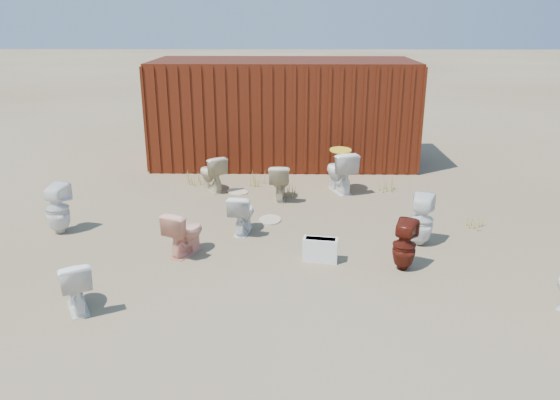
{
  "coord_description": "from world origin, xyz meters",
  "views": [
    {
      "loc": [
        0.15,
        -7.73,
        3.39
      ],
      "look_at": [
        0.0,
        0.6,
        0.55
      ],
      "focal_mm": 35.0,
      "sensor_mm": 36.0,
      "label": 1
    }
  ],
  "objects_px": {
    "loose_tank": "(320,250)",
    "toilet_front_maroon": "(404,245)",
    "toilet_back_beige_left": "(212,173)",
    "toilet_front_pink": "(185,232)",
    "toilet_back_beige_right": "(280,182)",
    "toilet_back_e": "(421,220)",
    "shipping_container": "(283,112)",
    "toilet_back_yellowlid": "(340,171)",
    "toilet_back_a": "(57,209)",
    "toilet_front_a": "(75,284)",
    "toilet_front_c": "(242,213)"
  },
  "relations": [
    {
      "from": "toilet_front_maroon",
      "to": "toilet_front_pink",
      "type": "bearing_deg",
      "value": 19.13
    },
    {
      "from": "toilet_back_e",
      "to": "toilet_front_c",
      "type": "bearing_deg",
      "value": 11.49
    },
    {
      "from": "toilet_front_maroon",
      "to": "toilet_back_a",
      "type": "relative_size",
      "value": 0.87
    },
    {
      "from": "toilet_front_maroon",
      "to": "toilet_back_yellowlid",
      "type": "height_order",
      "value": "toilet_back_yellowlid"
    },
    {
      "from": "toilet_front_maroon",
      "to": "loose_tank",
      "type": "height_order",
      "value": "toilet_front_maroon"
    },
    {
      "from": "toilet_back_a",
      "to": "toilet_back_beige_right",
      "type": "relative_size",
      "value": 1.17
    },
    {
      "from": "toilet_front_c",
      "to": "toilet_back_beige_left",
      "type": "bearing_deg",
      "value": -60.96
    },
    {
      "from": "toilet_front_a",
      "to": "toilet_back_yellowlid",
      "type": "distance_m",
      "value": 5.9
    },
    {
      "from": "toilet_front_pink",
      "to": "toilet_back_e",
      "type": "bearing_deg",
      "value": -147.55
    },
    {
      "from": "toilet_back_beige_left",
      "to": "toilet_back_yellowlid",
      "type": "relative_size",
      "value": 0.86
    },
    {
      "from": "toilet_front_a",
      "to": "toilet_back_e",
      "type": "bearing_deg",
      "value": 176.18
    },
    {
      "from": "toilet_front_a",
      "to": "toilet_back_a",
      "type": "bearing_deg",
      "value": -91.75
    },
    {
      "from": "toilet_front_a",
      "to": "toilet_back_beige_left",
      "type": "bearing_deg",
      "value": -129.68
    },
    {
      "from": "toilet_front_maroon",
      "to": "toilet_back_beige_right",
      "type": "height_order",
      "value": "toilet_front_maroon"
    },
    {
      "from": "toilet_front_pink",
      "to": "toilet_front_c",
      "type": "height_order",
      "value": "toilet_front_pink"
    },
    {
      "from": "toilet_front_a",
      "to": "toilet_back_e",
      "type": "distance_m",
      "value": 5.02
    },
    {
      "from": "toilet_front_maroon",
      "to": "toilet_back_a",
      "type": "xyz_separation_m",
      "value": [
        -5.35,
        1.26,
        0.05
      ]
    },
    {
      "from": "shipping_container",
      "to": "toilet_back_yellowlid",
      "type": "height_order",
      "value": "shipping_container"
    },
    {
      "from": "toilet_back_beige_right",
      "to": "loose_tank",
      "type": "bearing_deg",
      "value": 104.77
    },
    {
      "from": "toilet_back_beige_left",
      "to": "toilet_back_a",
      "type": "bearing_deg",
      "value": 11.9
    },
    {
      "from": "loose_tank",
      "to": "toilet_back_a",
      "type": "bearing_deg",
      "value": 175.8
    },
    {
      "from": "toilet_back_beige_right",
      "to": "loose_tank",
      "type": "distance_m",
      "value": 2.85
    },
    {
      "from": "shipping_container",
      "to": "toilet_back_e",
      "type": "bearing_deg",
      "value": -66.83
    },
    {
      "from": "toilet_back_beige_left",
      "to": "toilet_back_e",
      "type": "xyz_separation_m",
      "value": [
        3.59,
        -2.69,
        0.04
      ]
    },
    {
      "from": "shipping_container",
      "to": "toilet_front_pink",
      "type": "xyz_separation_m",
      "value": [
        -1.39,
        -5.49,
        -0.86
      ]
    },
    {
      "from": "shipping_container",
      "to": "toilet_back_yellowlid",
      "type": "distance_m",
      "value": 2.8
    },
    {
      "from": "toilet_back_beige_left",
      "to": "toilet_back_beige_right",
      "type": "bearing_deg",
      "value": 123.67
    },
    {
      "from": "toilet_front_pink",
      "to": "toilet_front_c",
      "type": "distance_m",
      "value": 1.16
    },
    {
      "from": "toilet_front_maroon",
      "to": "loose_tank",
      "type": "bearing_deg",
      "value": 15.49
    },
    {
      "from": "shipping_container",
      "to": "toilet_back_beige_left",
      "type": "bearing_deg",
      "value": -120.65
    },
    {
      "from": "toilet_front_a",
      "to": "loose_tank",
      "type": "height_order",
      "value": "toilet_front_a"
    },
    {
      "from": "toilet_front_pink",
      "to": "toilet_back_beige_left",
      "type": "bearing_deg",
      "value": -63.56
    },
    {
      "from": "toilet_front_maroon",
      "to": "toilet_back_yellowlid",
      "type": "distance_m",
      "value": 3.58
    },
    {
      "from": "toilet_front_pink",
      "to": "toilet_back_a",
      "type": "distance_m",
      "value": 2.35
    },
    {
      "from": "toilet_back_a",
      "to": "toilet_back_e",
      "type": "xyz_separation_m",
      "value": [
        5.78,
        -0.38,
        -0.01
      ]
    },
    {
      "from": "toilet_front_maroon",
      "to": "toilet_back_yellowlid",
      "type": "bearing_deg",
      "value": -52.87
    },
    {
      "from": "toilet_back_e",
      "to": "shipping_container",
      "type": "bearing_deg",
      "value": -46.06
    },
    {
      "from": "toilet_front_a",
      "to": "toilet_front_pink",
      "type": "relative_size",
      "value": 0.96
    },
    {
      "from": "loose_tank",
      "to": "toilet_front_maroon",
      "type": "bearing_deg",
      "value": -2.79
    },
    {
      "from": "loose_tank",
      "to": "toilet_back_beige_right",
      "type": "bearing_deg",
      "value": 112.28
    },
    {
      "from": "toilet_front_c",
      "to": "loose_tank",
      "type": "relative_size",
      "value": 1.32
    },
    {
      "from": "toilet_back_e",
      "to": "toilet_front_maroon",
      "type": "bearing_deg",
      "value": 84.72
    },
    {
      "from": "toilet_back_beige_right",
      "to": "toilet_back_e",
      "type": "height_order",
      "value": "toilet_back_e"
    },
    {
      "from": "toilet_back_a",
      "to": "toilet_back_yellowlid",
      "type": "bearing_deg",
      "value": -138.91
    },
    {
      "from": "toilet_back_beige_left",
      "to": "loose_tank",
      "type": "relative_size",
      "value": 1.45
    },
    {
      "from": "toilet_front_c",
      "to": "toilet_front_maroon",
      "type": "xyz_separation_m",
      "value": [
        2.36,
        -1.33,
        0.03
      ]
    },
    {
      "from": "toilet_front_pink",
      "to": "toilet_back_beige_right",
      "type": "relative_size",
      "value": 0.97
    },
    {
      "from": "toilet_back_beige_left",
      "to": "toilet_back_yellowlid",
      "type": "bearing_deg",
      "value": 144.55
    },
    {
      "from": "toilet_front_c",
      "to": "toilet_front_maroon",
      "type": "height_order",
      "value": "toilet_front_maroon"
    },
    {
      "from": "toilet_back_beige_left",
      "to": "toilet_front_pink",
      "type": "bearing_deg",
      "value": 55.81
    }
  ]
}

